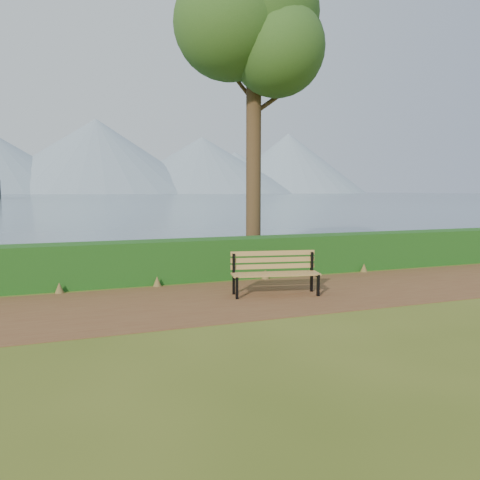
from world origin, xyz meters
name	(u,v)px	position (x,y,z in m)	size (l,w,h in m)	color
ground	(231,303)	(0.00, 0.00, 0.00)	(140.00, 140.00, 0.00)	#414F16
path	(227,299)	(0.00, 0.30, 0.01)	(40.00, 3.40, 0.01)	brown
hedge	(197,259)	(0.00, 2.60, 0.50)	(32.00, 0.85, 1.00)	#144313
water	(75,195)	(0.00, 260.00, 0.01)	(700.00, 510.00, 0.00)	#475C73
mountains	(60,160)	(-9.17, 406.05, 27.70)	(585.00, 190.00, 70.00)	gray
bench	(275,270)	(1.09, 0.37, 0.53)	(1.90, 0.87, 0.92)	black
tree	(254,23)	(2.11, 4.16, 6.88)	(4.67, 3.84, 9.25)	#372416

